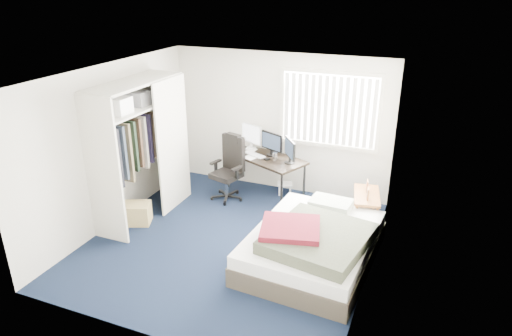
{
  "coord_description": "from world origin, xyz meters",
  "views": [
    {
      "loc": [
        2.54,
        -5.3,
        3.63
      ],
      "look_at": [
        0.24,
        0.4,
        1.07
      ],
      "focal_mm": 32.0,
      "sensor_mm": 36.0,
      "label": 1
    }
  ],
  "objects_px": {
    "desk": "(266,154)",
    "bed": "(313,244)",
    "office_chair": "(229,174)",
    "nightstand": "(367,198)"
  },
  "relations": [
    {
      "from": "office_chair",
      "to": "bed",
      "type": "bearing_deg",
      "value": -36.71
    },
    {
      "from": "nightstand",
      "to": "bed",
      "type": "relative_size",
      "value": 0.38
    },
    {
      "from": "office_chair",
      "to": "bed",
      "type": "relative_size",
      "value": 0.53
    },
    {
      "from": "office_chair",
      "to": "nightstand",
      "type": "xyz_separation_m",
      "value": [
        2.41,
        -0.09,
        0.02
      ]
    },
    {
      "from": "office_chair",
      "to": "bed",
      "type": "height_order",
      "value": "office_chair"
    },
    {
      "from": "desk",
      "to": "bed",
      "type": "distance_m",
      "value": 2.33
    },
    {
      "from": "nightstand",
      "to": "office_chair",
      "type": "bearing_deg",
      "value": 177.81
    },
    {
      "from": "desk",
      "to": "office_chair",
      "type": "bearing_deg",
      "value": -145.06
    },
    {
      "from": "bed",
      "to": "nightstand",
      "type": "bearing_deg",
      "value": 69.94
    },
    {
      "from": "nightstand",
      "to": "desk",
      "type": "bearing_deg",
      "value": 165.67
    }
  ]
}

